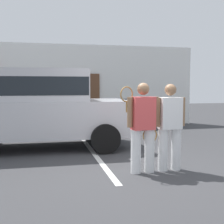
{
  "coord_description": "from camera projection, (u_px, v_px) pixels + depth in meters",
  "views": [
    {
      "loc": [
        -1.74,
        -5.43,
        1.64
      ],
      "look_at": [
        -0.2,
        1.2,
        1.05
      ],
      "focal_mm": 49.17,
      "sensor_mm": 36.0,
      "label": 1
    }
  ],
  "objects": [
    {
      "name": "ground_plane",
      "position": [
        137.0,
        172.0,
        5.81
      ],
      "size": [
        40.0,
        40.0,
        0.0
      ],
      "primitive_type": "plane",
      "color": "#38383A"
    },
    {
      "name": "parking_stripe_1",
      "position": [
        96.0,
        156.0,
        7.15
      ],
      "size": [
        0.12,
        4.4,
        0.01
      ],
      "primitive_type": "cube",
      "color": "silver",
      "rests_on": "ground_plane"
    },
    {
      "name": "house_frontage",
      "position": [
        86.0,
        88.0,
        12.25
      ],
      "size": [
        8.97,
        0.4,
        3.24
      ],
      "color": "white",
      "rests_on": "ground_plane"
    },
    {
      "name": "parked_suv",
      "position": [
        35.0,
        105.0,
        7.89
      ],
      "size": [
        4.63,
        2.21,
        2.05
      ],
      "rotation": [
        0.0,
        0.0,
        -0.01
      ],
      "color": "#B7B7BC",
      "rests_on": "ground_plane"
    },
    {
      "name": "tennis_player_man",
      "position": [
        143.0,
        126.0,
        5.73
      ],
      "size": [
        0.77,
        0.3,
        1.69
      ],
      "rotation": [
        0.0,
        0.0,
        3.24
      ],
      "color": "white",
      "rests_on": "ground_plane"
    },
    {
      "name": "tennis_player_woman",
      "position": [
        170.0,
        126.0,
        5.89
      ],
      "size": [
        0.88,
        0.27,
        1.67
      ],
      "rotation": [
        0.0,
        0.0,
        3.17
      ],
      "color": "white",
      "rests_on": "ground_plane"
    },
    {
      "name": "potted_plant_by_porch",
      "position": [
        149.0,
        119.0,
        11.5
      ],
      "size": [
        0.54,
        0.54,
        0.72
      ],
      "color": "#9E5638",
      "rests_on": "ground_plane"
    }
  ]
}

